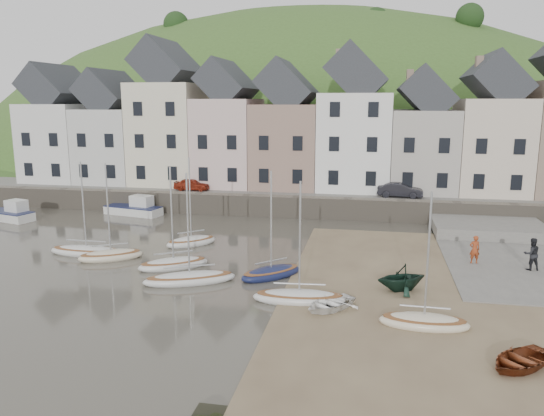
% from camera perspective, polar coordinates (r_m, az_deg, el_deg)
% --- Properties ---
extents(ground, '(160.00, 160.00, 0.00)m').
position_cam_1_polar(ground, '(29.60, -2.21, -7.99)').
color(ground, '#433F35').
rests_on(ground, ground).
extents(quay_land, '(90.00, 30.00, 1.50)m').
position_cam_1_polar(quay_land, '(60.21, 4.68, 2.74)').
color(quay_land, '#3D5E25').
rests_on(quay_land, ground).
extents(quay_street, '(70.00, 7.00, 0.10)m').
position_cam_1_polar(quay_street, '(48.81, 3.22, 1.66)').
color(quay_street, slate).
rests_on(quay_street, quay_land).
extents(seawall, '(70.00, 1.20, 1.80)m').
position_cam_1_polar(seawall, '(45.52, 2.61, 0.12)').
color(seawall, slate).
rests_on(seawall, ground).
extents(beach, '(18.00, 26.00, 0.06)m').
position_cam_1_polar(beach, '(29.27, 19.53, -8.84)').
color(beach, brown).
rests_on(beach, ground).
extents(slipway, '(8.00, 18.00, 0.12)m').
position_cam_1_polar(slipway, '(37.52, 23.83, -4.67)').
color(slipway, slate).
rests_on(slipway, ground).
extents(hillside, '(134.40, 84.00, 84.00)m').
position_cam_1_polar(hillside, '(92.22, 3.30, -6.11)').
color(hillside, '#3D5E25').
rests_on(hillside, ground).
extents(townhouse_terrace, '(61.05, 8.00, 13.93)m').
position_cam_1_polar(townhouse_terrace, '(51.44, 5.78, 8.60)').
color(townhouse_terrace, silver).
rests_on(townhouse_terrace, quay_land).
extents(sailboat_0, '(5.11, 1.55, 6.32)m').
position_cam_1_polar(sailboat_0, '(36.61, -19.31, -4.39)').
color(sailboat_0, silver).
rests_on(sailboat_0, ground).
extents(sailboat_1, '(3.67, 3.55, 6.32)m').
position_cam_1_polar(sailboat_1, '(37.31, -8.67, -3.55)').
color(sailboat_1, silver).
rests_on(sailboat_1, ground).
extents(sailboat_2, '(4.18, 3.33, 6.32)m').
position_cam_1_polar(sailboat_2, '(35.15, -16.93, -4.87)').
color(sailboat_2, beige).
rests_on(sailboat_2, ground).
extents(sailboat_3, '(4.36, 3.57, 6.32)m').
position_cam_1_polar(sailboat_3, '(32.50, -10.54, -5.89)').
color(sailboat_3, silver).
rests_on(sailboat_3, ground).
extents(sailboat_4, '(5.26, 3.48, 6.32)m').
position_cam_1_polar(sailboat_4, '(29.78, -8.84, -7.47)').
color(sailboat_4, silver).
rests_on(sailboat_4, ground).
extents(sailboat_5, '(3.83, 3.80, 6.32)m').
position_cam_1_polar(sailboat_5, '(30.35, -0.09, -6.95)').
color(sailboat_5, '#161D46').
rests_on(sailboat_5, ground).
extents(sailboat_6, '(4.80, 1.89, 6.32)m').
position_cam_1_polar(sailboat_6, '(26.80, 2.95, -9.53)').
color(sailboat_6, silver).
rests_on(sailboat_6, ground).
extents(sailboat_7, '(3.97, 1.58, 6.32)m').
position_cam_1_polar(sailboat_7, '(24.91, 16.03, -11.65)').
color(sailboat_7, beige).
rests_on(sailboat_7, ground).
extents(motorboat_0, '(4.76, 2.89, 1.70)m').
position_cam_1_polar(motorboat_0, '(49.56, -26.27, -0.51)').
color(motorboat_0, silver).
rests_on(motorboat_0, ground).
extents(motorboat_2, '(5.41, 2.77, 1.70)m').
position_cam_1_polar(motorboat_2, '(48.11, -14.49, -0.01)').
color(motorboat_2, silver).
rests_on(motorboat_2, ground).
extents(rowboat_white, '(3.38, 3.47, 0.59)m').
position_cam_1_polar(rowboat_white, '(25.87, 6.20, -10.15)').
color(rowboat_white, white).
rests_on(rowboat_white, beach).
extents(rowboat_green, '(3.47, 3.30, 1.43)m').
position_cam_1_polar(rowboat_green, '(28.82, 13.73, -7.24)').
color(rowboat_green, black).
rests_on(rowboat_green, beach).
extents(rowboat_red, '(3.65, 3.61, 0.62)m').
position_cam_1_polar(rowboat_red, '(22.57, 25.11, -14.55)').
color(rowboat_red, brown).
rests_on(rowboat_red, beach).
extents(person_red, '(0.70, 0.52, 1.74)m').
position_cam_1_polar(person_red, '(34.55, 20.95, -4.18)').
color(person_red, '#993B1B').
rests_on(person_red, slipway).
extents(person_dark, '(1.05, 0.89, 1.92)m').
position_cam_1_polar(person_dark, '(34.54, 26.14, -4.46)').
color(person_dark, black).
rests_on(person_dark, slipway).
extents(car_left, '(3.31, 1.37, 1.12)m').
position_cam_1_polar(car_left, '(50.14, -8.64, 2.52)').
color(car_left, maroon).
rests_on(car_left, quay_street).
extents(car_right, '(3.97, 1.68, 1.27)m').
position_cam_1_polar(car_right, '(47.35, 13.62, 1.89)').
color(car_right, black).
rests_on(car_right, quay_street).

